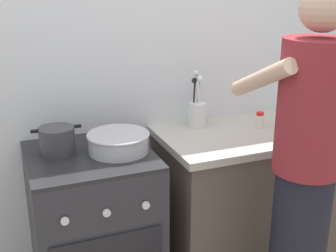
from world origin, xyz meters
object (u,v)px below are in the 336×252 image
(person, at_px, (304,178))
(pot, at_px, (57,141))
(stove_range, at_px, (94,234))
(utensil_crock, at_px, (197,111))
(mixing_bowl, at_px, (118,142))
(spice_bottle, at_px, (260,120))
(oil_bottle, at_px, (287,108))

(person, bearing_deg, pot, 148.92)
(stove_range, bearing_deg, utensil_crock, 15.20)
(pot, height_order, mixing_bowl, pot)
(pot, distance_m, mixing_bowl, 0.29)
(mixing_bowl, bearing_deg, pot, 164.37)
(stove_range, bearing_deg, spice_bottle, 1.25)
(utensil_crock, distance_m, person, 0.76)
(spice_bottle, xyz_separation_m, person, (-0.13, -0.57, -0.09))
(pot, bearing_deg, stove_range, -20.34)
(stove_range, distance_m, oil_bottle, 1.26)
(stove_range, relative_size, person, 0.53)
(pot, bearing_deg, person, -31.08)
(spice_bottle, distance_m, oil_bottle, 0.17)
(stove_range, distance_m, spice_bottle, 1.10)
(person, bearing_deg, utensil_crock, 104.56)
(pot, xyz_separation_m, utensil_crock, (0.80, 0.13, 0.03))
(stove_range, xyz_separation_m, oil_bottle, (1.12, -0.03, 0.57))
(utensil_crock, distance_m, spice_bottle, 0.36)
(pot, xyz_separation_m, oil_bottle, (1.26, -0.08, 0.05))
(stove_range, height_order, spice_bottle, spice_bottle)
(person, bearing_deg, mixing_bowl, 143.87)
(pot, distance_m, spice_bottle, 1.12)
(oil_bottle, bearing_deg, stove_range, 178.67)
(stove_range, xyz_separation_m, mixing_bowl, (0.14, -0.03, 0.50))
(spice_bottle, relative_size, person, 0.06)
(utensil_crock, relative_size, spice_bottle, 3.45)
(spice_bottle, bearing_deg, pot, 178.43)
(stove_range, distance_m, mixing_bowl, 0.52)
(mixing_bowl, relative_size, spice_bottle, 3.28)
(utensil_crock, height_order, spice_bottle, utensil_crock)
(stove_range, height_order, pot, pot)
(person, bearing_deg, oil_bottle, 62.32)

